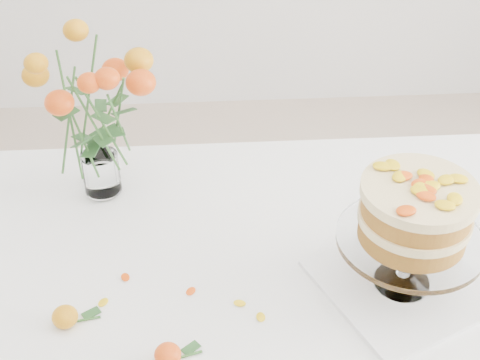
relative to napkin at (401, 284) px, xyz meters
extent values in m
cube|color=tan|center=(-0.32, 0.11, -0.03)|extent=(1.40, 0.90, 0.04)
cylinder|color=tan|center=(-0.94, 0.48, -0.41)|extent=(0.06, 0.06, 0.71)
cylinder|color=tan|center=(0.30, 0.48, -0.41)|extent=(0.06, 0.06, 0.71)
cube|color=white|center=(-0.32, 0.11, -0.01)|extent=(1.42, 0.92, 0.01)
cube|color=white|center=(-0.32, 0.57, -0.11)|extent=(1.42, 0.01, 0.20)
cube|color=white|center=(0.00, 0.00, 0.00)|extent=(0.42, 0.42, 0.01)
cylinder|color=white|center=(0.00, 0.00, 0.07)|extent=(0.03, 0.03, 0.10)
cylinder|color=white|center=(0.00, 0.00, 0.13)|extent=(0.30, 0.30, 0.01)
cylinder|color=#AF8427|center=(0.00, 0.00, 0.16)|extent=(0.27, 0.27, 0.04)
cylinder|color=#FFE0A4|center=(0.00, 0.00, 0.19)|extent=(0.29, 0.29, 0.02)
cylinder|color=#AF8427|center=(0.00, 0.00, 0.22)|extent=(0.27, 0.27, 0.04)
cylinder|color=#FFE0A4|center=(0.00, 0.00, 0.25)|extent=(0.29, 0.29, 0.02)
cylinder|color=white|center=(-0.66, 0.37, 0.00)|extent=(0.07, 0.07, 0.01)
cylinder|color=white|center=(-0.66, 0.37, 0.06)|extent=(0.09, 0.09, 0.10)
ellipsoid|color=gold|center=(-0.69, -0.06, 0.02)|extent=(0.05, 0.05, 0.04)
cylinder|color=#305F26|center=(-0.66, -0.06, 0.00)|extent=(0.06, 0.02, 0.01)
ellipsoid|color=red|center=(-0.49, -0.17, 0.02)|extent=(0.05, 0.05, 0.04)
cylinder|color=#305F26|center=(-0.45, -0.16, 0.00)|extent=(0.06, 0.02, 0.01)
ellipsoid|color=yellow|center=(-0.44, 0.01, 0.00)|extent=(0.03, 0.02, 0.00)
ellipsoid|color=yellow|center=(-0.34, -0.03, 0.00)|extent=(0.03, 0.02, 0.00)
ellipsoid|color=yellow|center=(-0.30, -0.07, 0.00)|extent=(0.03, 0.02, 0.00)
ellipsoid|color=yellow|center=(-0.58, 0.06, 0.00)|extent=(0.03, 0.02, 0.00)
ellipsoid|color=yellow|center=(-0.62, -0.01, 0.00)|extent=(0.03, 0.02, 0.00)
camera|label=1|loc=(-0.40, -0.97, 1.02)|focal=50.00mm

